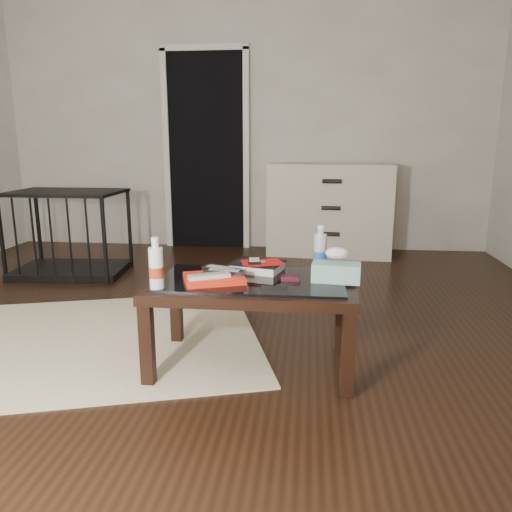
{
  "coord_description": "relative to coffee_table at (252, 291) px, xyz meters",
  "views": [
    {
      "loc": [
        0.68,
        -2.75,
        1.13
      ],
      "look_at": [
        0.41,
        -0.29,
        0.55
      ],
      "focal_mm": 35.0,
      "sensor_mm": 36.0,
      "label": 1
    }
  ],
  "objects": [
    {
      "name": "ipod",
      "position": [
        -0.0,
        0.13,
        0.12
      ],
      "size": [
        0.08,
        0.11,
        0.02
      ],
      "primitive_type": "cube",
      "rotation": [
        0.0,
        0.0,
        0.14
      ],
      "color": "black",
      "rests_on": "dvd_mailers"
    },
    {
      "name": "doorway",
      "position": [
        -0.81,
        2.87,
        0.63
      ],
      "size": [
        0.9,
        0.08,
        2.07
      ],
      "color": "black",
      "rests_on": "ground"
    },
    {
      "name": "coffee_table",
      "position": [
        0.0,
        0.0,
        0.0
      ],
      "size": [
        1.0,
        0.6,
        0.46
      ],
      "color": "black",
      "rests_on": "ground"
    },
    {
      "name": "remote_silver",
      "position": [
        -0.19,
        -0.12,
        0.11
      ],
      "size": [
        0.2,
        0.13,
        0.02
      ],
      "primitive_type": "cube",
      "rotation": [
        0.0,
        0.0,
        0.44
      ],
      "color": "#BBBBC1",
      "rests_on": "magazines"
    },
    {
      "name": "rug",
      "position": [
        -1.01,
        0.19,
        -0.39
      ],
      "size": [
        2.35,
        2.01,
        0.01
      ],
      "primitive_type": "cube",
      "rotation": [
        0.0,
        0.0,
        0.29
      ],
      "color": "beige",
      "rests_on": "ground"
    },
    {
      "name": "flip_phone",
      "position": [
        0.19,
        -0.01,
        0.08
      ],
      "size": [
        0.09,
        0.05,
        0.02
      ],
      "primitive_type": "cube",
      "rotation": [
        0.0,
        0.0,
        -0.08
      ],
      "color": "black",
      "rests_on": "coffee_table"
    },
    {
      "name": "remote_black_back",
      "position": [
        -0.16,
        0.02,
        0.11
      ],
      "size": [
        0.2,
        0.12,
        0.02
      ],
      "primitive_type": "cube",
      "rotation": [
        0.0,
        0.0,
        -0.36
      ],
      "color": "black",
      "rests_on": "magazines"
    },
    {
      "name": "water_bottle_right",
      "position": [
        0.34,
        0.21,
        0.18
      ],
      "size": [
        0.08,
        0.08,
        0.24
      ],
      "primitive_type": "cylinder",
      "rotation": [
        0.0,
        0.0,
        -0.33
      ],
      "color": "silver",
      "rests_on": "coffee_table"
    },
    {
      "name": "tissue_box",
      "position": [
        0.41,
        -0.0,
        0.11
      ],
      "size": [
        0.24,
        0.14,
        0.09
      ],
      "primitive_type": "cube",
      "rotation": [
        0.0,
        0.0,
        -0.11
      ],
      "color": "teal",
      "rests_on": "coffee_table"
    },
    {
      "name": "wallet",
      "position": [
        0.13,
        -0.22,
        0.07
      ],
      "size": [
        0.12,
        0.07,
        0.02
      ],
      "primitive_type": "cube",
      "rotation": [
        0.0,
        0.0,
        0.01
      ],
      "color": "black",
      "rests_on": "coffee_table"
    },
    {
      "name": "ground",
      "position": [
        -0.41,
        0.4,
        -0.4
      ],
      "size": [
        5.0,
        5.0,
        0.0
      ],
      "primitive_type": "plane",
      "color": "black",
      "rests_on": "ground"
    },
    {
      "name": "textbook",
      "position": [
        0.01,
        0.16,
        0.09
      ],
      "size": [
        0.29,
        0.26,
        0.05
      ],
      "primitive_type": "cube",
      "rotation": [
        0.0,
        0.0,
        -0.26
      ],
      "color": "black",
      "rests_on": "coffee_table"
    },
    {
      "name": "pet_crate",
      "position": [
        -1.75,
        1.62,
        -0.17
      ],
      "size": [
        0.95,
        0.67,
        0.71
      ],
      "rotation": [
        0.0,
        0.0,
        0.08
      ],
      "color": "black",
      "rests_on": "ground"
    },
    {
      "name": "dresser",
      "position": [
        0.48,
        2.63,
        0.05
      ],
      "size": [
        1.24,
        0.59,
        0.9
      ],
      "rotation": [
        0.0,
        0.0,
        -0.08
      ],
      "color": "beige",
      "rests_on": "ground"
    },
    {
      "name": "dvd_mailers",
      "position": [
        0.03,
        0.15,
        0.11
      ],
      "size": [
        0.22,
        0.17,
        0.01
      ],
      "primitive_type": "cube",
      "rotation": [
        0.0,
        0.0,
        0.23
      ],
      "color": "red",
      "rests_on": "textbook"
    },
    {
      "name": "magazines",
      "position": [
        -0.18,
        -0.07,
        0.08
      ],
      "size": [
        0.33,
        0.29,
        0.03
      ],
      "primitive_type": "cube",
      "rotation": [
        0.0,
        0.0,
        0.35
      ],
      "color": "red",
      "rests_on": "coffee_table"
    },
    {
      "name": "water_bottle_left",
      "position": [
        -0.42,
        -0.2,
        0.18
      ],
      "size": [
        0.08,
        0.08,
        0.24
      ],
      "primitive_type": "cylinder",
      "rotation": [
        0.0,
        0.0,
        -0.16
      ],
      "color": "white",
      "rests_on": "coffee_table"
    },
    {
      "name": "room_shell",
      "position": [
        -0.41,
        0.4,
        1.22
      ],
      "size": [
        5.0,
        5.0,
        5.0
      ],
      "color": "beige",
      "rests_on": "ground"
    },
    {
      "name": "remote_black_front",
      "position": [
        -0.13,
        -0.03,
        0.11
      ],
      "size": [
        0.2,
        0.08,
        0.02
      ],
      "primitive_type": "cube",
      "rotation": [
        0.0,
        0.0,
        -0.13
      ],
      "color": "black",
      "rests_on": "magazines"
    }
  ]
}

